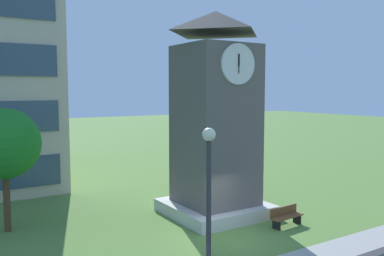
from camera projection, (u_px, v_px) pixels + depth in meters
ground_plane at (231, 240)px, 17.15m from camera, size 160.00×160.00×0.00m
clock_tower at (215, 126)px, 20.36m from camera, size 4.62×4.62×10.15m
park_bench at (286, 216)px, 18.89m from camera, size 1.83×0.63×0.88m
street_lamp at (209, 200)px, 10.98m from camera, size 0.36×0.36×5.29m
tree_streetside at (4, 144)px, 17.84m from camera, size 3.12×3.12×5.52m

